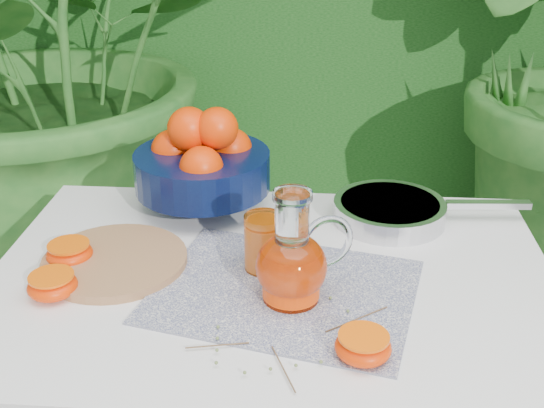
# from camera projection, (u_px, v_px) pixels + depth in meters

# --- Properties ---
(potted_plant_left) EXTENTS (2.34, 2.34, 1.83)m
(potted_plant_left) POSITION_uv_depth(u_px,v_px,m) (50.00, 36.00, 2.22)
(potted_plant_left) COLOR #236021
(potted_plant_left) RESTS_ON ground
(white_table) EXTENTS (1.00, 0.70, 0.75)m
(white_table) POSITION_uv_depth(u_px,v_px,m) (271.00, 314.00, 1.24)
(white_table) COLOR white
(white_table) RESTS_ON ground
(placemat) EXTENTS (0.49, 0.42, 0.00)m
(placemat) POSITION_uv_depth(u_px,v_px,m) (284.00, 291.00, 1.15)
(placemat) COLOR #0D154B
(placemat) RESTS_ON white_table
(cutting_board) EXTENTS (0.32, 0.32, 0.02)m
(cutting_board) POSITION_uv_depth(u_px,v_px,m) (115.00, 261.00, 1.23)
(cutting_board) COLOR #A37749
(cutting_board) RESTS_ON white_table
(fruit_bowl) EXTENTS (0.32, 0.32, 0.22)m
(fruit_bowl) POSITION_uv_depth(u_px,v_px,m) (202.00, 162.00, 1.41)
(fruit_bowl) COLOR black
(fruit_bowl) RESTS_ON white_table
(juice_pitcher) EXTENTS (0.18, 0.15, 0.19)m
(juice_pitcher) POSITION_uv_depth(u_px,v_px,m) (293.00, 263.00, 1.10)
(juice_pitcher) COLOR white
(juice_pitcher) RESTS_ON white_table
(juice_tumbler) EXTENTS (0.08, 0.08, 0.10)m
(juice_tumbler) POSITION_uv_depth(u_px,v_px,m) (264.00, 244.00, 1.20)
(juice_tumbler) COLOR white
(juice_tumbler) RESTS_ON white_table
(saute_pan) EXTENTS (0.41, 0.24, 0.04)m
(saute_pan) POSITION_uv_depth(u_px,v_px,m) (391.00, 210.00, 1.38)
(saute_pan) COLOR silver
(saute_pan) RESTS_ON white_table
(orange_halves) EXTENTS (0.61, 0.33, 0.04)m
(orange_halves) POSITION_uv_depth(u_px,v_px,m) (150.00, 291.00, 1.12)
(orange_halves) COLOR #F32B02
(orange_halves) RESTS_ON white_table
(thyme_sprigs) EXTENTS (0.31, 0.23, 0.01)m
(thyme_sprigs) POSITION_uv_depth(u_px,v_px,m) (290.00, 342.00, 1.02)
(thyme_sprigs) COLOR brown
(thyme_sprigs) RESTS_ON white_table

